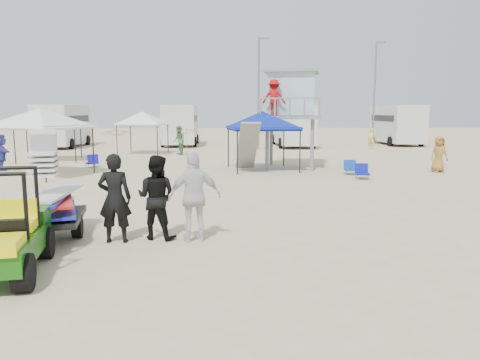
{
  "coord_description": "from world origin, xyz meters",
  "views": [
    {
      "loc": [
        0.01,
        -7.17,
        2.81
      ],
      "look_at": [
        0.5,
        3.0,
        1.3
      ],
      "focal_mm": 35.0,
      "sensor_mm": 36.0,
      "label": 1
    }
  ],
  "objects_px": {
    "lifeguard_tower": "(289,97)",
    "canopy_blue": "(263,114)",
    "man_left": "(115,198)",
    "surf_trailer": "(48,201)"
  },
  "relations": [
    {
      "from": "lifeguard_tower",
      "to": "canopy_blue",
      "type": "height_order",
      "value": "lifeguard_tower"
    },
    {
      "from": "lifeguard_tower",
      "to": "canopy_blue",
      "type": "relative_size",
      "value": 1.38
    },
    {
      "from": "man_left",
      "to": "canopy_blue",
      "type": "height_order",
      "value": "canopy_blue"
    },
    {
      "from": "canopy_blue",
      "to": "man_left",
      "type": "bearing_deg",
      "value": -109.44
    },
    {
      "from": "man_left",
      "to": "lifeguard_tower",
      "type": "distance_m",
      "value": 14.63
    },
    {
      "from": "man_left",
      "to": "canopy_blue",
      "type": "distance_m",
      "value": 13.13
    },
    {
      "from": "surf_trailer",
      "to": "man_left",
      "type": "height_order",
      "value": "surf_trailer"
    },
    {
      "from": "man_left",
      "to": "lifeguard_tower",
      "type": "height_order",
      "value": "lifeguard_tower"
    },
    {
      "from": "man_left",
      "to": "canopy_blue",
      "type": "xyz_separation_m",
      "value": [
        4.34,
        12.28,
        1.68
      ]
    },
    {
      "from": "surf_trailer",
      "to": "canopy_blue",
      "type": "xyz_separation_m",
      "value": [
        5.85,
        11.98,
        1.78
      ]
    }
  ]
}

